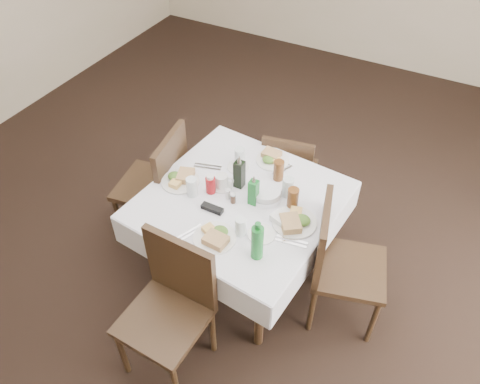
{
  "coord_description": "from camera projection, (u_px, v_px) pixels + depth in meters",
  "views": [
    {
      "loc": [
        1.17,
        -2.09,
        2.88
      ],
      "look_at": [
        0.14,
        -0.16,
        0.8
      ],
      "focal_mm": 35.0,
      "sensor_mm": 36.0,
      "label": 1
    }
  ],
  "objects": [
    {
      "name": "pepper_shaker",
      "position": [
        233.0,
        198.0,
        2.99
      ],
      "size": [
        0.03,
        0.03,
        0.08
      ],
      "color": "#422B1F",
      "rests_on": "dining_table"
    },
    {
      "name": "chair_south",
      "position": [
        172.0,
        300.0,
        2.72
      ],
      "size": [
        0.47,
        0.47,
        0.97
      ],
      "color": "#302111",
      "rests_on": "ground"
    },
    {
      "name": "ketchup_bottle",
      "position": [
        211.0,
        184.0,
        3.04
      ],
      "size": [
        0.07,
        0.07,
        0.14
      ],
      "color": "#AC1219",
      "rests_on": "dining_table"
    },
    {
      "name": "bread_basket",
      "position": [
        266.0,
        194.0,
        3.02
      ],
      "size": [
        0.21,
        0.21,
        0.07
      ],
      "color": "silver",
      "rests_on": "dining_table"
    },
    {
      "name": "chair_east",
      "position": [
        337.0,
        259.0,
        2.95
      ],
      "size": [
        0.56,
        0.56,
        0.96
      ],
      "color": "#302111",
      "rests_on": "ground"
    },
    {
      "name": "sugar_caddy",
      "position": [
        278.0,
        220.0,
        2.87
      ],
      "size": [
        0.11,
        0.09,
        0.05
      ],
      "color": "white",
      "rests_on": "dining_table"
    },
    {
      "name": "cutlery_n",
      "position": [
        282.0,
        170.0,
        3.24
      ],
      "size": [
        0.1,
        0.17,
        0.01
      ],
      "color": "silver",
      "rests_on": "dining_table"
    },
    {
      "name": "water_s",
      "position": [
        241.0,
        227.0,
        2.78
      ],
      "size": [
        0.07,
        0.07,
        0.12
      ],
      "color": "silver",
      "rests_on": "dining_table"
    },
    {
      "name": "chair_west",
      "position": [
        160.0,
        180.0,
        3.47
      ],
      "size": [
        0.53,
        0.53,
        0.98
      ],
      "color": "#302111",
      "rests_on": "ground"
    },
    {
      "name": "cutlery_e",
      "position": [
        291.0,
        241.0,
        2.77
      ],
      "size": [
        0.2,
        0.08,
        0.01
      ],
      "color": "silver",
      "rests_on": "dining_table"
    },
    {
      "name": "cutlery_s",
      "position": [
        191.0,
        233.0,
        2.82
      ],
      "size": [
        0.11,
        0.18,
        0.01
      ],
      "color": "silver",
      "rests_on": "dining_table"
    },
    {
      "name": "meal_south",
      "position": [
        215.0,
        237.0,
        2.77
      ],
      "size": [
        0.26,
        0.26,
        0.06
      ],
      "color": "white",
      "rests_on": "dining_table"
    },
    {
      "name": "water_n",
      "position": [
        240.0,
        157.0,
        3.24
      ],
      "size": [
        0.07,
        0.07,
        0.14
      ],
      "color": "silver",
      "rests_on": "dining_table"
    },
    {
      "name": "water_w",
      "position": [
        192.0,
        187.0,
        3.02
      ],
      "size": [
        0.07,
        0.07,
        0.14
      ],
      "color": "silver",
      "rests_on": "dining_table"
    },
    {
      "name": "iced_tea_b",
      "position": [
        293.0,
        198.0,
        2.93
      ],
      "size": [
        0.07,
        0.07,
        0.15
      ],
      "color": "brown",
      "rests_on": "dining_table"
    },
    {
      "name": "sunglasses",
      "position": [
        212.0,
        208.0,
        2.95
      ],
      "size": [
        0.15,
        0.05,
        0.03
      ],
      "color": "black",
      "rests_on": "dining_table"
    },
    {
      "name": "oil_cruet_green",
      "position": [
        253.0,
        191.0,
        2.94
      ],
      "size": [
        0.06,
        0.06,
        0.23
      ],
      "color": "#177127",
      "rests_on": "dining_table"
    },
    {
      "name": "cutlery_w",
      "position": [
        208.0,
        167.0,
        3.26
      ],
      "size": [
        0.2,
        0.1,
        0.01
      ],
      "color": "silver",
      "rests_on": "dining_table"
    },
    {
      "name": "meal_west",
      "position": [
        181.0,
        179.0,
        3.15
      ],
      "size": [
        0.26,
        0.26,
        0.06
      ],
      "color": "white",
      "rests_on": "dining_table"
    },
    {
      "name": "salt_shaker",
      "position": [
        228.0,
        194.0,
        3.02
      ],
      "size": [
        0.03,
        0.03,
        0.08
      ],
      "color": "white",
      "rests_on": "dining_table"
    },
    {
      "name": "coffee_mug",
      "position": [
        222.0,
        182.0,
        3.09
      ],
      "size": [
        0.14,
        0.14,
        0.1
      ],
      "color": "white",
      "rests_on": "dining_table"
    },
    {
      "name": "dining_table",
      "position": [
        241.0,
        208.0,
        3.1
      ],
      "size": [
        1.3,
        1.3,
        0.76
      ],
      "color": "#302111",
      "rests_on": "ground"
    },
    {
      "name": "chair_north",
      "position": [
        288.0,
        170.0,
        3.68
      ],
      "size": [
        0.46,
        0.46,
        0.83
      ],
      "color": "#302111",
      "rests_on": "ground"
    },
    {
      "name": "meal_north",
      "position": [
        272.0,
        158.0,
        3.31
      ],
      "size": [
        0.24,
        0.24,
        0.05
      ],
      "color": "white",
      "rests_on": "dining_table"
    },
    {
      "name": "water_e",
      "position": [
        288.0,
        187.0,
        3.02
      ],
      "size": [
        0.07,
        0.07,
        0.14
      ],
      "color": "silver",
      "rests_on": "dining_table"
    },
    {
      "name": "meal_east",
      "position": [
        295.0,
        221.0,
        2.86
      ],
      "size": [
        0.28,
        0.28,
        0.06
      ],
      "color": "white",
      "rests_on": "dining_table"
    },
    {
      "name": "room_shell",
      "position": [
        232.0,
        46.0,
        2.55
      ],
      "size": [
        6.04,
        7.04,
        2.8
      ],
      "color": "beige",
      "rests_on": "ground"
    },
    {
      "name": "oil_cruet_dark",
      "position": [
        239.0,
        173.0,
        3.05
      ],
      "size": [
        0.06,
        0.06,
        0.26
      ],
      "color": "black",
      "rests_on": "dining_table"
    },
    {
      "name": "iced_tea_a",
      "position": [
        279.0,
        170.0,
        3.13
      ],
      "size": [
        0.07,
        0.07,
        0.15
      ],
      "color": "brown",
      "rests_on": "dining_table"
    },
    {
      "name": "side_plate_b",
      "position": [
        262.0,
        234.0,
        2.81
      ],
      "size": [
        0.17,
        0.17,
        0.01
      ],
      "color": "white",
      "rests_on": "dining_table"
    },
    {
      "name": "ground_plane",
      "position": [
        234.0,
        247.0,
        3.73
      ],
      "size": [
        7.0,
        7.0,
        0.0
      ],
      "primitive_type": "plane",
      "color": "black"
    },
    {
      "name": "side_plate_a",
      "position": [
        238.0,
        167.0,
        3.26
      ],
      "size": [
        0.15,
        0.15,
        0.01
      ],
      "color": "white",
      "rests_on": "dining_table"
    },
    {
      "name": "green_bottle",
      "position": [
        257.0,
        242.0,
        2.61
      ],
      "size": [
        0.07,
        0.07,
        0.27
      ],
      "color": "#177127",
      "rests_on": "dining_table"
    }
  ]
}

